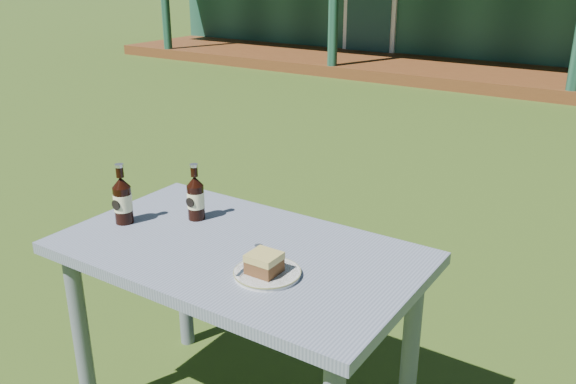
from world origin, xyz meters
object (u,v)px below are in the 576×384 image
Objects in this scene: cola_bottle_near at (196,197)px; cola_bottle_far at (123,200)px; cake_slice at (264,263)px; cafe_table at (239,275)px; plate at (267,273)px.

cola_bottle_far reaches higher than cola_bottle_near.
cafe_table is at bearing 149.07° from cake_slice.
plate is 2.22× the size of cake_slice.
plate is 0.92× the size of cola_bottle_far.
cola_bottle_near reaches higher than cafe_table.
cake_slice is (-0.00, -0.01, 0.04)m from plate.
cola_bottle_far reaches higher than cafe_table.
cafe_table is 5.72× the size of cola_bottle_near.
cake_slice is 0.44× the size of cola_bottle_near.
cola_bottle_near is 0.26m from cola_bottle_far.
cola_bottle_near is at bearing 155.72° from plate.
cafe_table is at bearing 7.52° from cola_bottle_far.
cola_bottle_near is (-0.46, 0.21, 0.08)m from plate.
cake_slice is at bearing -30.93° from cafe_table.
cola_bottle_near is at bearing 154.55° from cake_slice.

